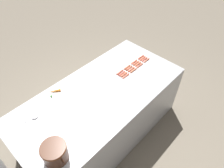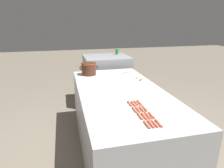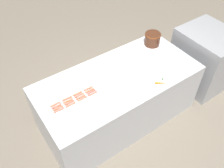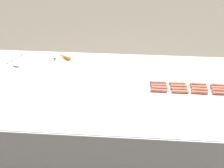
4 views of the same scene
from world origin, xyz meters
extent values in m
plane|color=#756B5B|center=(0.00, 0.00, 0.00)|extent=(20.00, 20.00, 0.00)
cube|color=#ADAFB5|center=(0.00, 0.00, 0.44)|extent=(1.09, 2.31, 0.88)
cube|color=silver|center=(0.00, 0.00, 0.88)|extent=(1.07, 2.26, 0.00)
cube|color=#939599|center=(0.17, 1.70, 0.51)|extent=(0.92, 0.79, 1.03)
cylinder|color=#D16E53|center=(-0.04, -0.93, 0.89)|extent=(0.02, 0.11, 0.02)
sphere|color=#D16E53|center=(-0.04, -0.98, 0.89)|extent=(0.02, 0.02, 0.02)
sphere|color=#D16E53|center=(-0.04, -0.87, 0.89)|extent=(0.02, 0.02, 0.02)
cylinder|color=#D6684C|center=(-0.04, -0.76, 0.89)|extent=(0.03, 0.11, 0.02)
sphere|color=#D6684C|center=(-0.04, -0.82, 0.89)|extent=(0.02, 0.02, 0.02)
sphere|color=#D6684C|center=(-0.04, -0.71, 0.89)|extent=(0.02, 0.02, 0.02)
cylinder|color=#CB704E|center=(-0.04, -0.62, 0.89)|extent=(0.02, 0.11, 0.02)
sphere|color=#CB704E|center=(-0.04, -0.67, 0.89)|extent=(0.02, 0.02, 0.02)
sphere|color=#CB704E|center=(-0.04, -0.56, 0.89)|extent=(0.02, 0.02, 0.02)
cylinder|color=#D2684F|center=(-0.04, -0.46, 0.89)|extent=(0.03, 0.11, 0.02)
sphere|color=#D2684F|center=(-0.04, -0.51, 0.89)|extent=(0.02, 0.02, 0.02)
sphere|color=#D2684F|center=(-0.04, -0.40, 0.89)|extent=(0.02, 0.02, 0.02)
cylinder|color=#CF6754|center=(0.00, -0.93, 0.89)|extent=(0.03, 0.11, 0.02)
sphere|color=#CF6754|center=(0.00, -0.98, 0.89)|extent=(0.02, 0.02, 0.02)
sphere|color=#CF6754|center=(-0.01, -0.87, 0.89)|extent=(0.02, 0.02, 0.02)
cylinder|color=#D8714F|center=(0.00, -0.77, 0.89)|extent=(0.03, 0.11, 0.02)
sphere|color=#D8714F|center=(0.00, -0.83, 0.89)|extent=(0.02, 0.02, 0.02)
sphere|color=#D8714F|center=(-0.01, -0.71, 0.89)|extent=(0.02, 0.02, 0.02)
cylinder|color=#CB6C54|center=(-0.01, -0.61, 0.89)|extent=(0.03, 0.11, 0.02)
sphere|color=#CB6C54|center=(-0.01, -0.67, 0.89)|extent=(0.02, 0.02, 0.02)
sphere|color=#CB6C54|center=(0.00, -0.56, 0.89)|extent=(0.02, 0.02, 0.02)
cylinder|color=#D57252|center=(0.00, -0.46, 0.89)|extent=(0.02, 0.11, 0.02)
sphere|color=#D57252|center=(0.00, -0.52, 0.89)|extent=(0.02, 0.02, 0.02)
sphere|color=#D57252|center=(0.00, -0.40, 0.89)|extent=(0.02, 0.02, 0.02)
cylinder|color=#D66E4F|center=(0.03, -0.92, 0.89)|extent=(0.03, 0.11, 0.02)
sphere|color=#D66E4F|center=(0.03, -0.98, 0.89)|extent=(0.02, 0.02, 0.02)
sphere|color=#D66E4F|center=(0.03, -0.87, 0.89)|extent=(0.02, 0.02, 0.02)
cylinder|color=#C9694E|center=(0.03, -0.77, 0.89)|extent=(0.02, 0.11, 0.02)
sphere|color=#C9694E|center=(0.03, -0.83, 0.89)|extent=(0.02, 0.02, 0.02)
sphere|color=#C9694E|center=(0.03, -0.71, 0.89)|extent=(0.02, 0.02, 0.02)
cylinder|color=#CE7052|center=(0.03, -0.61, 0.89)|extent=(0.03, 0.11, 0.02)
sphere|color=#CE7052|center=(0.03, -0.67, 0.89)|extent=(0.02, 0.02, 0.02)
sphere|color=#CE7052|center=(0.04, -0.56, 0.89)|extent=(0.02, 0.02, 0.02)
cylinder|color=#D66656|center=(0.03, -0.46, 0.89)|extent=(0.03, 0.11, 0.02)
sphere|color=#D66656|center=(0.03, -0.51, 0.89)|extent=(0.02, 0.02, 0.02)
sphere|color=#D66656|center=(0.03, -0.40, 0.89)|extent=(0.02, 0.02, 0.02)
cylinder|color=#CC6651|center=(0.07, -0.93, 0.89)|extent=(0.03, 0.11, 0.02)
sphere|color=#CC6651|center=(0.07, -0.99, 0.89)|extent=(0.02, 0.02, 0.02)
sphere|color=#CC6651|center=(0.07, -0.87, 0.89)|extent=(0.02, 0.02, 0.02)
cylinder|color=#D7674D|center=(0.07, -0.77, 0.89)|extent=(0.03, 0.11, 0.02)
sphere|color=#D7674D|center=(0.07, -0.83, 0.89)|extent=(0.02, 0.02, 0.02)
sphere|color=#D7674D|center=(0.07, -0.72, 0.89)|extent=(0.02, 0.02, 0.02)
cylinder|color=#D16C4E|center=(0.07, -0.61, 0.89)|extent=(0.03, 0.11, 0.02)
sphere|color=#D16C4E|center=(0.07, -0.66, 0.89)|extent=(0.02, 0.02, 0.02)
sphere|color=#D16C4E|center=(0.07, -0.55, 0.89)|extent=(0.02, 0.02, 0.02)
cylinder|color=#CB644E|center=(0.07, -0.46, 0.89)|extent=(0.03, 0.11, 0.02)
sphere|color=#CB644E|center=(0.07, -0.51, 0.89)|extent=(0.02, 0.02, 0.02)
sphere|color=#CB644E|center=(0.07, -0.40, 0.89)|extent=(0.02, 0.02, 0.02)
cylinder|color=#472616|center=(-0.31, 0.87, 0.98)|extent=(0.24, 0.24, 0.20)
torus|color=brown|center=(-0.31, 0.87, 1.07)|extent=(0.25, 0.25, 0.03)
torus|color=#472616|center=(-0.42, 0.87, 1.00)|extent=(0.07, 0.02, 0.07)
torus|color=#472616|center=(-0.19, 0.87, 1.00)|extent=(0.07, 0.02, 0.07)
cylinder|color=#B7B7BC|center=(0.38, 0.83, 0.89)|extent=(0.20, 0.11, 0.01)
ellipsoid|color=#B7B7BC|center=(0.26, 0.77, 0.89)|extent=(0.08, 0.08, 0.02)
cone|color=orange|center=(0.43, 0.39, 0.90)|extent=(0.12, 0.16, 0.03)
sphere|color=#387F2D|center=(0.39, 0.46, 0.90)|extent=(0.02, 0.02, 0.02)
camera|label=1|loc=(-1.30, 1.14, 2.77)|focal=32.51mm
camera|label=2|loc=(-0.70, -2.37, 1.76)|focal=32.42mm
camera|label=3|loc=(1.91, -1.44, 3.16)|focal=38.74mm
camera|label=4|loc=(-1.84, -0.22, 2.20)|focal=46.09mm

